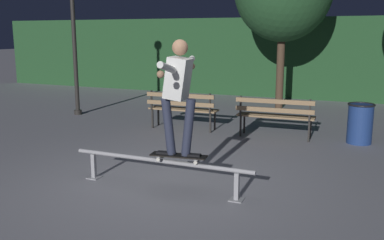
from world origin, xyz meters
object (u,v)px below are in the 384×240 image
object	(u,v)px
skateboard	(179,156)
lamp_post_left	(73,20)
skateboarder	(178,88)
trash_can	(360,123)
park_bench_left_center	(275,113)
park_bench_leftmost	(182,106)
grind_rail	(160,165)

from	to	relation	value
skateboard	lamp_post_left	xyz separation A→B (m)	(-4.96, 4.18, 1.97)
skateboarder	trash_can	size ratio (longest dim) A/B	1.95
lamp_post_left	park_bench_left_center	bearing A→B (deg)	-6.22
park_bench_leftmost	skateboarder	bearing A→B (deg)	-66.01
grind_rail	lamp_post_left	xyz separation A→B (m)	(-4.67, 4.18, 2.14)
skateboarder	trash_can	world-z (taller)	skateboarder
park_bench_leftmost	grind_rail	bearing A→B (deg)	-70.02
lamp_post_left	trash_can	xyz separation A→B (m)	(7.13, -0.32, -2.07)
lamp_post_left	trash_can	bearing A→B (deg)	-2.60
lamp_post_left	grind_rail	bearing A→B (deg)	-41.81
grind_rail	park_bench_leftmost	bearing A→B (deg)	109.98
skateboard	park_bench_leftmost	xyz separation A→B (m)	(-1.59, 3.58, 0.03)
grind_rail	skateboarder	size ratio (longest dim) A/B	1.76
skateboard	trash_can	distance (m)	4.42
trash_can	lamp_post_left	bearing A→B (deg)	177.40
skateboard	trash_can	bearing A→B (deg)	60.65
skateboard	trash_can	size ratio (longest dim) A/B	1.00
grind_rail	skateboarder	bearing A→B (deg)	0.07
skateboarder	park_bench_leftmost	size ratio (longest dim) A/B	0.96
grind_rail	park_bench_left_center	bearing A→B (deg)	77.17
skateboarder	park_bench_leftmost	bearing A→B (deg)	113.99
grind_rail	trash_can	bearing A→B (deg)	57.50
park_bench_left_center	lamp_post_left	distance (m)	5.85
park_bench_left_center	lamp_post_left	size ratio (longest dim) A/B	0.41
grind_rail	park_bench_left_center	distance (m)	3.68
grind_rail	park_bench_left_center	size ratio (longest dim) A/B	1.70
lamp_post_left	skateboarder	bearing A→B (deg)	-40.09
lamp_post_left	trash_can	size ratio (longest dim) A/B	4.88
park_bench_leftmost	trash_can	bearing A→B (deg)	4.17
grind_rail	lamp_post_left	distance (m)	6.62
park_bench_left_center	skateboarder	bearing A→B (deg)	-98.32
park_bench_leftmost	park_bench_left_center	bearing A→B (deg)	0.00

